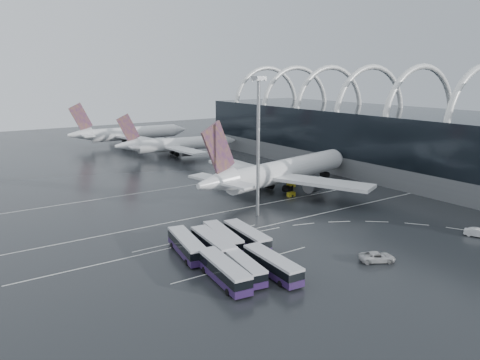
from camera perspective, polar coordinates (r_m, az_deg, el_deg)
ground at (r=107.76m, az=6.16°, el=-4.52°), size 420.00×420.00×0.00m
terminal at (r=162.93m, az=18.41°, el=4.80°), size 42.00×160.00×34.90m
lane_marking_near at (r=106.32m, az=6.86°, el=-4.78°), size 120.00×0.25×0.01m
lane_marking_mid at (r=116.74m, az=2.35°, el=-3.06°), size 120.00×0.25×0.01m
lane_marking_far at (r=139.47m, az=-4.51°, el=-0.41°), size 120.00×0.25×0.01m
bus_bay_line_south at (r=82.07m, az=0.48°, el=-10.20°), size 28.00×0.25×0.01m
bus_bay_line_north at (r=94.74m, az=-5.08°, el=-6.99°), size 28.00×0.25×0.01m
airliner_main at (r=129.83m, az=5.05°, el=0.98°), size 62.72×54.15×21.34m
airliner_gate_b at (r=186.45m, az=-7.76°, el=4.29°), size 49.94×44.56×17.34m
airliner_gate_c at (r=218.90m, az=-13.46°, el=5.50°), size 55.17×51.01×19.70m
bus_row_near_a at (r=85.68m, az=-6.51°, el=-7.91°), size 5.46×14.17×3.41m
bus_row_near_b at (r=85.85m, az=-3.32°, el=-7.81°), size 4.50×13.94×3.37m
bus_row_near_c at (r=89.02m, az=-2.13°, el=-7.06°), size 5.21×13.64×3.28m
bus_row_near_d at (r=89.74m, az=0.82°, el=-6.87°), size 4.30×13.68×3.31m
bus_row_far_a at (r=74.93m, az=-2.00°, el=-11.00°), size 4.69×14.10×3.40m
bus_row_far_b at (r=77.04m, az=0.37°, el=-10.48°), size 4.51×12.44×3.00m
bus_row_far_c at (r=77.47m, az=3.96°, el=-10.24°), size 3.84×13.48×3.28m
van_curve_a at (r=86.12m, az=16.39°, el=-8.98°), size 6.84×5.61×1.73m
van_curve_c at (r=105.94m, az=27.02°, el=-5.75°), size 3.79×5.44×1.70m
floodlight_mast at (r=104.36m, az=2.24°, el=6.12°), size 2.41×2.41×31.50m
gse_cart_belly_a at (r=135.46m, az=6.24°, el=-0.58°), size 2.35×1.39×1.28m
gse_cart_belly_c at (r=125.33m, az=6.26°, el=-1.73°), size 2.07×1.22×1.13m
gse_cart_belly_e at (r=141.31m, az=3.90°, el=-0.01°), size 1.88×1.11×1.02m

